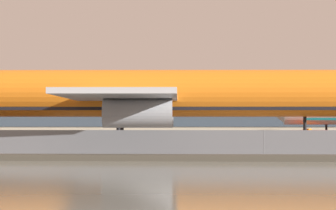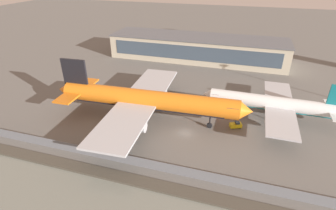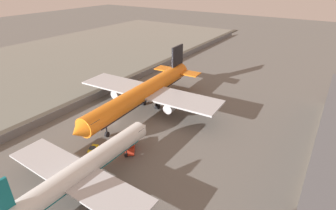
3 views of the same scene
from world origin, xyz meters
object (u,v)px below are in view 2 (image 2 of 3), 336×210
(baggage_tug, at_px, (236,125))
(ops_van, at_px, (218,109))
(cargo_jet_orange, at_px, (145,100))
(passenger_jet_white_teal, at_px, (275,104))

(baggage_tug, xyz_separation_m, ops_van, (-5.75, 7.10, 0.47))
(cargo_jet_orange, relative_size, baggage_tug, 15.87)
(cargo_jet_orange, xyz_separation_m, passenger_jet_white_teal, (35.10, 11.11, -1.47))
(cargo_jet_orange, bearing_deg, ops_van, 27.73)
(ops_van, bearing_deg, cargo_jet_orange, -152.27)
(cargo_jet_orange, relative_size, passenger_jet_white_teal, 1.40)
(cargo_jet_orange, height_order, passenger_jet_white_teal, cargo_jet_orange)
(passenger_jet_white_teal, xyz_separation_m, ops_van, (-15.57, -0.85, -3.59))
(baggage_tug, relative_size, ops_van, 0.66)
(baggage_tug, height_order, ops_van, ops_van)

